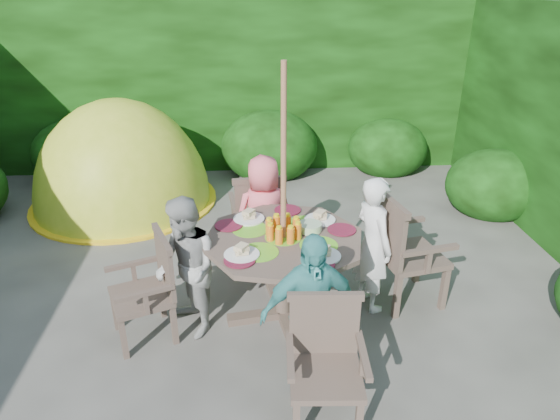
{
  "coord_description": "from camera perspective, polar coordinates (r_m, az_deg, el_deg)",
  "views": [
    {
      "loc": [
        0.27,
        -3.8,
        2.73
      ],
      "look_at": [
        0.54,
        0.2,
        0.85
      ],
      "focal_mm": 32.0,
      "sensor_mm": 36.0,
      "label": 1
    }
  ],
  "objects": [
    {
      "name": "ground",
      "position": [
        4.69,
        -6.57,
        -10.69
      ],
      "size": [
        60.0,
        60.0,
        0.0
      ],
      "primitive_type": "plane",
      "color": "#45433D",
      "rests_on": "ground"
    },
    {
      "name": "hedge_enclosure",
      "position": [
        5.35,
        -6.72,
        8.9
      ],
      "size": [
        9.0,
        9.0,
        2.5
      ],
      "color": "black",
      "rests_on": "ground"
    },
    {
      "name": "patio_table",
      "position": [
        4.16,
        0.44,
        -4.61
      ],
      "size": [
        1.56,
        1.56,
        0.95
      ],
      "rotation": [
        0.0,
        0.0,
        0.16
      ],
      "color": "#41332B",
      "rests_on": "ground"
    },
    {
      "name": "parasol_pole",
      "position": [
        3.96,
        0.4,
        0.82
      ],
      "size": [
        0.05,
        0.05,
        2.2
      ],
      "primitive_type": "cylinder",
      "rotation": [
        0.0,
        0.0,
        0.16
      ],
      "color": "brown",
      "rests_on": "ground"
    },
    {
      "name": "garden_chair_right",
      "position": [
        4.57,
        13.85,
        -4.4
      ],
      "size": [
        0.64,
        0.7,
        1.0
      ],
      "rotation": [
        0.0,
        0.0,
        1.78
      ],
      "color": "#41332B",
      "rests_on": "ground"
    },
    {
      "name": "garden_chair_left",
      "position": [
        4.2,
        -14.68,
        -8.53
      ],
      "size": [
        0.61,
        0.65,
        0.86
      ],
      "rotation": [
        0.0,
        0.0,
        -1.19
      ],
      "color": "#41332B",
      "rests_on": "ground"
    },
    {
      "name": "garden_chair_back",
      "position": [
        5.19,
        -2.5,
        -0.46
      ],
      "size": [
        0.6,
        0.55,
        0.92
      ],
      "rotation": [
        0.0,
        0.0,
        3.26
      ],
      "color": "#41332B",
      "rests_on": "ground"
    },
    {
      "name": "garden_chair_front",
      "position": [
        3.42,
        5.18,
        -16.73
      ],
      "size": [
        0.53,
        0.48,
        0.85
      ],
      "rotation": [
        0.0,
        0.0,
        -0.06
      ],
      "color": "#41332B",
      "rests_on": "ground"
    },
    {
      "name": "child_right",
      "position": [
        4.41,
        10.55,
        -3.88
      ],
      "size": [
        0.44,
        0.53,
        1.24
      ],
      "primitive_type": "imported",
      "rotation": [
        0.0,
        0.0,
        1.93
      ],
      "color": "white",
      "rests_on": "ground"
    },
    {
      "name": "child_left",
      "position": [
        4.1,
        -10.62,
        -6.61
      ],
      "size": [
        0.67,
        0.73,
        1.2
      ],
      "primitive_type": "imported",
      "rotation": [
        0.0,
        0.0,
        -1.1
      ],
      "color": "#A5A6A0",
      "rests_on": "ground"
    },
    {
      "name": "child_back",
      "position": [
        4.88,
        -1.82,
        -0.66
      ],
      "size": [
        0.67,
        0.52,
        1.22
      ],
      "primitive_type": "imported",
      "rotation": [
        0.0,
        0.0,
        3.38
      ],
      "color": "#F86672",
      "rests_on": "ground"
    },
    {
      "name": "child_front",
      "position": [
        3.54,
        3.47,
        -11.65
      ],
      "size": [
        0.76,
        0.43,
        1.23
      ],
      "primitive_type": "imported",
      "rotation": [
        0.0,
        0.0,
        0.19
      ],
      "color": "teal",
      "rests_on": "ground"
    },
    {
      "name": "dome_tent",
      "position": [
        6.96,
        -17.2,
        0.85
      ],
      "size": [
        2.61,
        2.61,
        2.74
      ],
      "rotation": [
        0.0,
        0.0,
        0.18
      ],
      "color": "#AEC325",
      "rests_on": "ground"
    }
  ]
}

